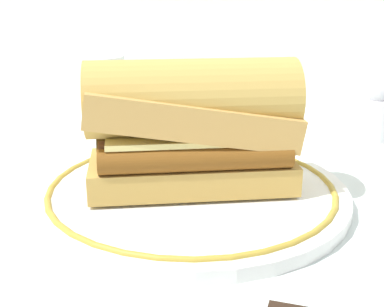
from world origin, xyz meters
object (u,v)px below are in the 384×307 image
(sausage_sandwich, at_px, (192,124))
(drinking_glass, at_px, (100,99))
(salt_shaker, at_px, (376,112))
(plate, at_px, (192,191))

(sausage_sandwich, bearing_deg, drinking_glass, 112.27)
(sausage_sandwich, distance_m, salt_shaker, 0.30)
(sausage_sandwich, bearing_deg, salt_shaker, 31.50)
(plate, xyz_separation_m, salt_shaker, (0.20, 0.22, 0.03))
(plate, height_order, sausage_sandwich, sausage_sandwich)
(drinking_glass, bearing_deg, salt_shaker, 3.10)
(sausage_sandwich, bearing_deg, plate, -22.38)
(plate, xyz_separation_m, drinking_glass, (-0.16, 0.20, 0.04))
(sausage_sandwich, distance_m, drinking_glass, 0.26)
(sausage_sandwich, relative_size, drinking_glass, 2.02)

